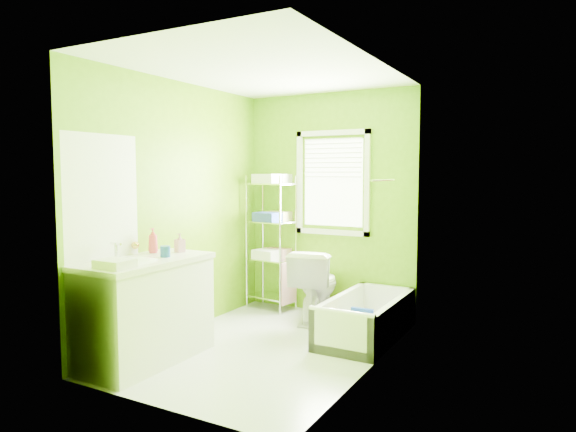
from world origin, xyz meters
The scene contains 9 objects.
ground centered at (0.00, 0.00, 0.00)m, with size 2.90×2.90×0.00m, color silver.
room_envelope centered at (0.00, 0.00, 1.55)m, with size 2.14×2.94×2.62m.
window centered at (0.05, 1.42, 1.61)m, with size 0.92×0.05×1.22m.
door centered at (-1.04, -1.00, 1.00)m, with size 0.09×0.80×2.00m.
right_wall_decor centered at (1.04, -0.02, 1.32)m, with size 0.04×1.48×1.17m.
bathtub centered at (0.73, 0.72, 0.14)m, with size 0.63×1.36×0.44m.
toilet centered at (0.02, 1.04, 0.41)m, with size 0.46×0.80×0.82m, color white.
vanity centered at (-0.75, -0.81, 0.48)m, with size 0.62×1.22×1.15m.
wire_shelf_unit centered at (-0.67, 1.26, 1.01)m, with size 0.59×0.48×1.65m.
Camera 1 is at (2.49, -4.09, 1.66)m, focal length 32.00 mm.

